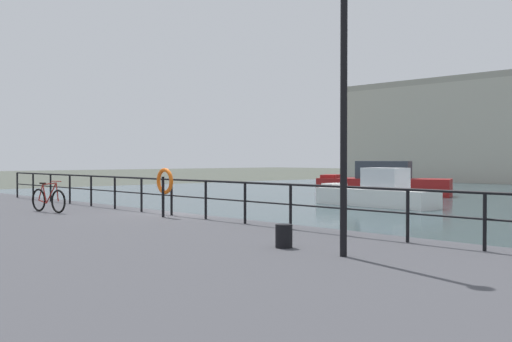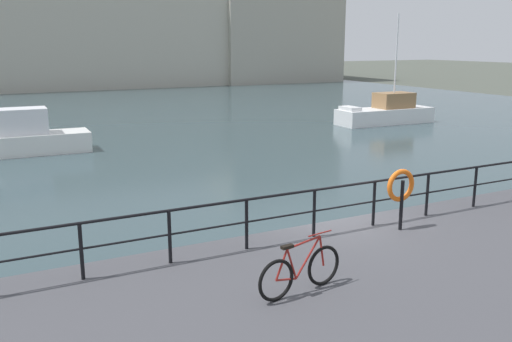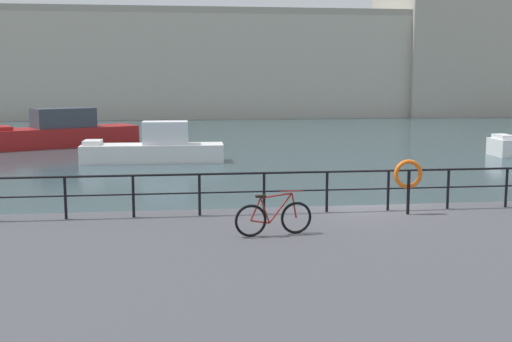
# 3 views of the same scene
# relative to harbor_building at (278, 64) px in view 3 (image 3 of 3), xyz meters

# --- Properties ---
(ground_plane) EXTENTS (240.00, 240.00, 0.00)m
(ground_plane) POSITION_rel_harbor_building_xyz_m (-7.29, -59.34, -6.10)
(ground_plane) COLOR #4C5147
(water_basin) EXTENTS (80.00, 60.00, 0.01)m
(water_basin) POSITION_rel_harbor_building_xyz_m (-7.29, -29.14, -6.10)
(water_basin) COLOR #33474C
(water_basin) RESTS_ON ground_plane
(quay_promenade) EXTENTS (56.00, 13.00, 1.05)m
(quay_promenade) POSITION_rel_harbor_building_xyz_m (-7.29, -65.84, -5.58)
(quay_promenade) COLOR #47474C
(quay_promenade) RESTS_ON ground_plane
(harbor_building) EXTENTS (75.54, 15.56, 15.20)m
(harbor_building) POSITION_rel_harbor_building_xyz_m (0.00, 0.00, 0.00)
(harbor_building) COLOR #B2AD9E
(harbor_building) RESTS_ON ground_plane
(moored_red_daysailer) EXTENTS (7.53, 2.16, 2.17)m
(moored_red_daysailer) POSITION_rel_harbor_building_xyz_m (-13.43, -41.63, -5.36)
(moored_red_daysailer) COLOR white
(moored_red_daysailer) RESTS_ON water_basin
(moored_cabin_cruiser) EXTENTS (9.67, 6.66, 2.50)m
(moored_cabin_cruiser) POSITION_rel_harbor_building_xyz_m (-19.62, -32.71, -5.15)
(moored_cabin_cruiser) COLOR maroon
(moored_cabin_cruiser) RESTS_ON water_basin
(quay_railing) EXTENTS (24.61, 0.07, 1.08)m
(quay_railing) POSITION_rel_harbor_building_xyz_m (-6.09, -60.09, -4.32)
(quay_railing) COLOR black
(quay_railing) RESTS_ON quay_promenade
(parked_bicycle) EXTENTS (1.76, 0.33, 0.98)m
(parked_bicycle) POSITION_rel_harbor_building_xyz_m (-10.29, -62.34, -4.67)
(parked_bicycle) COLOR black
(parked_bicycle) RESTS_ON quay_promenade
(life_ring_stand) EXTENTS (0.75, 0.16, 1.40)m
(life_ring_stand) POSITION_rel_harbor_building_xyz_m (-6.56, -60.57, -4.08)
(life_ring_stand) COLOR black
(life_ring_stand) RESTS_ON quay_promenade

